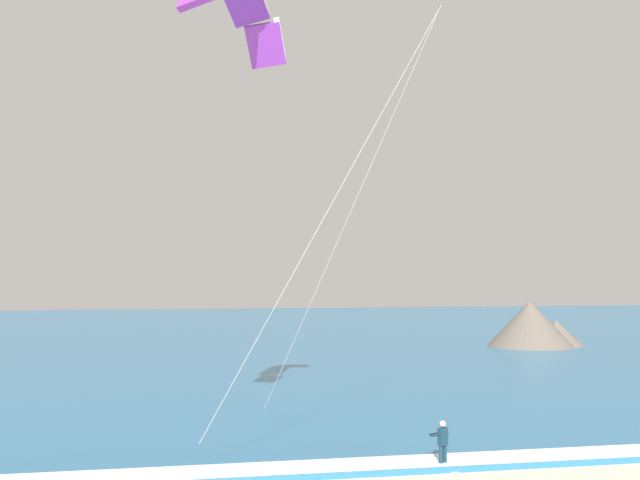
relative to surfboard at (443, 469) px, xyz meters
The scene contains 5 objects.
sea 59.51m from the surfboard, 91.54° to the left, with size 200.00×120.00×0.20m, color teal.
surf_foam 1.68m from the surfboard, 162.94° to the left, with size 200.00×1.66×0.04m, color white.
surfboard is the anchor object (origin of this frame).
kitesurfer 0.91m from the surfboard, 117.74° to the left, with size 0.67×0.67×1.69m.
headland_right 45.85m from the surfboard, 59.26° to the left, with size 9.45×8.17×4.35m.
Camera 1 is at (-7.77, -13.24, 6.81)m, focal length 42.89 mm.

